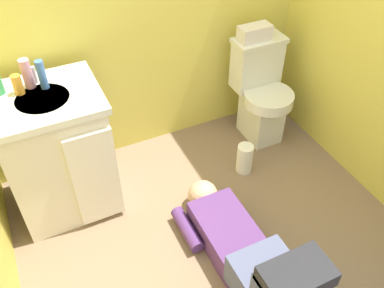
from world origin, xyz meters
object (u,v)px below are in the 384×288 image
(person_plumber, at_px, (245,251))
(paper_towel_roll, at_px, (245,158))
(toilet, at_px, (261,92))
(vanity_cabinet, at_px, (59,153))
(faucet, at_px, (34,75))
(bottle_amber, at_px, (18,85))
(tissue_box, at_px, (255,33))
(bottle_blue, at_px, (42,75))
(bottle_pink, at_px, (27,74))

(person_plumber, xyz_separation_m, paper_towel_roll, (0.41, 0.68, -0.07))
(toilet, distance_m, person_plumber, 1.24)
(toilet, bearing_deg, vanity_cabinet, -176.78)
(faucet, distance_m, paper_towel_roll, 1.44)
(toilet, relative_size, paper_towel_roll, 3.44)
(person_plumber, relative_size, bottle_amber, 9.79)
(tissue_box, bearing_deg, bottle_amber, -176.48)
(vanity_cabinet, bearing_deg, faucet, 91.31)
(tissue_box, xyz_separation_m, paper_towel_roll, (-0.25, -0.41, -0.69))
(paper_towel_roll, bearing_deg, faucet, 161.61)
(toilet, xyz_separation_m, bottle_blue, (-1.42, -0.00, 0.53))
(vanity_cabinet, relative_size, bottle_blue, 5.07)
(faucet, distance_m, person_plumber, 1.47)
(toilet, relative_size, bottle_amber, 6.89)
(person_plumber, height_order, tissue_box, tissue_box)
(person_plumber, distance_m, bottle_amber, 1.48)
(faucet, bearing_deg, paper_towel_roll, -18.39)
(bottle_pink, distance_m, bottle_blue, 0.08)
(bottle_amber, bearing_deg, vanity_cabinet, -39.17)
(person_plumber, bearing_deg, vanity_cabinet, 129.17)
(faucet, distance_m, tissue_box, 1.41)
(toilet, distance_m, vanity_cabinet, 1.45)
(bottle_pink, bearing_deg, toilet, -1.46)
(vanity_cabinet, relative_size, bottle_amber, 7.54)
(toilet, height_order, bottle_blue, bottle_blue)
(person_plumber, distance_m, paper_towel_roll, 0.79)
(bottle_amber, bearing_deg, bottle_blue, -1.06)
(toilet, xyz_separation_m, bottle_amber, (-1.55, -0.00, 0.51))
(faucet, height_order, bottle_blue, bottle_blue)
(faucet, distance_m, bottle_pink, 0.05)
(bottle_blue, xyz_separation_m, paper_towel_roll, (1.12, -0.32, -0.79))
(tissue_box, distance_m, bottle_pink, 1.45)
(faucet, height_order, bottle_pink, bottle_pink)
(vanity_cabinet, height_order, paper_towel_roll, vanity_cabinet)
(bottle_pink, height_order, paper_towel_roll, bottle_pink)
(faucet, relative_size, bottle_amber, 0.92)
(person_plumber, bearing_deg, toilet, 54.58)
(toilet, relative_size, bottle_pink, 4.56)
(faucet, bearing_deg, bottle_amber, -144.93)
(faucet, height_order, person_plumber, faucet)
(faucet, distance_m, bottle_blue, 0.08)
(vanity_cabinet, height_order, person_plumber, vanity_cabinet)
(toilet, height_order, bottle_pink, bottle_pink)
(bottle_pink, bearing_deg, person_plumber, -52.89)
(bottle_blue, bearing_deg, tissue_box, 3.95)
(tissue_box, bearing_deg, bottle_pink, -177.91)
(bottle_amber, distance_m, paper_towel_roll, 1.50)
(bottle_amber, bearing_deg, tissue_box, 3.52)
(person_plumber, distance_m, tissue_box, 1.42)
(bottle_blue, bearing_deg, bottle_amber, 178.94)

